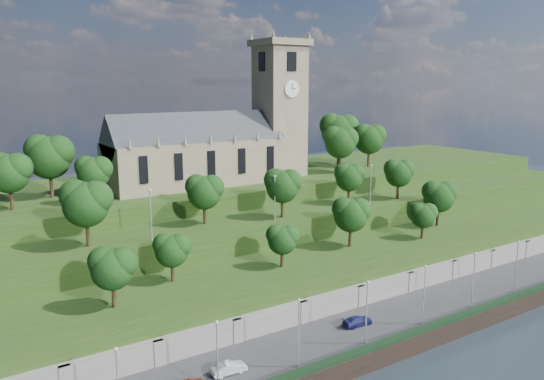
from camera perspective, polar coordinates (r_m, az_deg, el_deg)
ground at (r=68.76m, az=12.71°, el=-17.70°), size 320.00×320.00×0.00m
promenade at (r=72.09m, az=9.25°, el=-15.21°), size 160.00×12.00×2.00m
quay_wall at (r=68.20m, az=12.78°, el=-16.91°), size 160.00×0.50×2.20m
fence at (r=67.91m, az=12.44°, el=-15.59°), size 160.00×0.10×1.20m
retaining_wall at (r=75.53m, az=6.21°, el=-12.56°), size 160.00×2.10×5.00m
embankment_lower at (r=79.35m, az=3.48°, el=-10.12°), size 160.00×12.00×8.00m
embankment_upper at (r=87.26m, az=-0.77°, el=-6.66°), size 160.00×10.00×12.00m
hilltop at (r=104.58m, az=-6.85°, el=-2.80°), size 160.00×32.00×15.00m
church at (r=98.69m, az=-5.62°, el=5.24°), size 38.60×12.35×27.60m
trees_lower at (r=79.49m, az=6.12°, el=-3.33°), size 64.81×9.15×8.18m
trees_upper at (r=82.59m, az=-1.75°, el=0.48°), size 61.75×8.23×8.92m
trees_hilltop at (r=101.86m, az=-1.99°, el=5.05°), size 77.78×16.33×11.51m
lamp_posts_promenade at (r=66.12m, az=10.15°, el=-12.36°), size 60.36×0.36×8.14m
lamp_posts_upper at (r=82.14m, az=0.31°, el=-0.45°), size 40.36×0.36×7.20m
car_middle at (r=61.16m, az=-4.67°, el=-18.53°), size 4.09×1.65×1.32m
car_right at (r=72.22m, az=9.18°, el=-13.72°), size 4.35×1.95×1.24m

